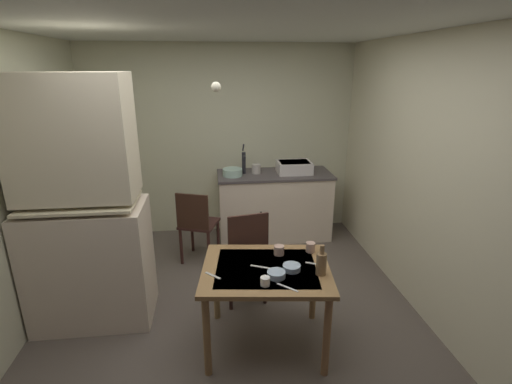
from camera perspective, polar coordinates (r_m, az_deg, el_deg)
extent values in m
plane|color=#5A5047|center=(3.64, -3.56, -19.30)|extent=(5.31, 5.31, 0.00)
cube|color=beige|center=(5.17, -5.27, 7.60)|extent=(3.62, 0.10, 2.51)
cube|color=beige|center=(3.59, 26.12, 0.87)|extent=(0.10, 4.41, 2.51)
cube|color=silver|center=(2.89, -4.67, 25.04)|extent=(3.62, 4.41, 0.10)
cube|color=beige|center=(3.74, -23.55, -9.91)|extent=(1.01, 0.60, 1.09)
cube|color=beige|center=(3.38, -26.02, 7.37)|extent=(0.93, 0.51, 1.00)
cube|color=beige|center=(3.48, -24.91, -1.54)|extent=(0.91, 0.54, 0.02)
cube|color=beige|center=(5.10, 2.75, -2.14)|extent=(1.46, 0.60, 0.86)
cube|color=#51494A|center=(4.96, 2.82, 2.66)|extent=(1.49, 0.63, 0.03)
sphere|color=#2D2823|center=(4.77, 0.75, -3.09)|extent=(0.02, 0.02, 0.02)
cube|color=silver|center=(4.99, 5.77, 3.74)|extent=(0.44, 0.34, 0.15)
cube|color=black|center=(4.97, 5.80, 4.53)|extent=(0.38, 0.28, 0.01)
cylinder|color=#232328|center=(4.92, -1.85, 4.40)|extent=(0.05, 0.05, 0.28)
cylinder|color=#232328|center=(4.83, -1.80, 5.35)|extent=(0.03, 0.12, 0.03)
cylinder|color=black|center=(4.94, -1.94, 6.71)|extent=(0.02, 0.16, 0.12)
cylinder|color=#ADD1C1|center=(4.84, -3.56, 2.99)|extent=(0.25, 0.25, 0.09)
cylinder|color=beige|center=(4.94, 0.02, 3.53)|extent=(0.12, 0.12, 0.12)
cube|color=#997043|center=(3.04, 1.53, -11.60)|extent=(1.09, 0.91, 0.04)
cube|color=white|center=(3.03, 1.54, -11.32)|extent=(0.85, 0.71, 0.00)
cylinder|color=olive|center=(2.99, -7.43, -20.78)|extent=(0.06, 0.06, 0.68)
cylinder|color=#9B6D44|center=(3.01, 10.62, -20.64)|extent=(0.06, 0.06, 0.68)
cylinder|color=olive|center=(3.54, -6.02, -13.82)|extent=(0.06, 0.06, 0.68)
cylinder|color=olive|center=(3.55, 8.67, -13.76)|extent=(0.06, 0.06, 0.68)
cube|color=#35211C|center=(3.76, -1.91, -9.85)|extent=(0.46, 0.46, 0.03)
cube|color=#3A221B|center=(3.48, -1.16, -7.34)|extent=(0.38, 0.09, 0.51)
cylinder|color=#35211C|center=(4.06, -0.15, -11.26)|extent=(0.04, 0.04, 0.43)
cylinder|color=#35211C|center=(3.99, -4.94, -11.92)|extent=(0.04, 0.04, 0.43)
cylinder|color=#35211C|center=(3.78, 1.38, -13.71)|extent=(0.04, 0.04, 0.43)
cylinder|color=#35211C|center=(3.70, -3.79, -14.50)|extent=(0.04, 0.04, 0.43)
cube|color=#3A1F1B|center=(4.52, -8.56, -4.73)|extent=(0.51, 0.51, 0.03)
cube|color=#392217|center=(4.28, -9.59, -2.96)|extent=(0.37, 0.15, 0.41)
cylinder|color=#3A1F1B|center=(4.71, -5.73, -6.79)|extent=(0.04, 0.04, 0.44)
cylinder|color=#3A1F1B|center=(4.82, -9.59, -6.34)|extent=(0.04, 0.04, 0.44)
cylinder|color=#3A1F1B|center=(4.42, -7.14, -8.61)|extent=(0.04, 0.04, 0.44)
cylinder|color=#3A1F1B|center=(4.54, -11.22, -8.08)|extent=(0.04, 0.04, 0.44)
cylinder|color=#9EB2C6|center=(2.90, 3.08, -12.29)|extent=(0.14, 0.14, 0.05)
cylinder|color=#9EB2C6|center=(3.00, 5.38, -11.28)|extent=(0.14, 0.14, 0.04)
cylinder|color=tan|center=(3.28, 8.23, -8.24)|extent=(0.08, 0.08, 0.08)
cylinder|color=tan|center=(3.21, 3.49, -8.75)|extent=(0.09, 0.09, 0.08)
cylinder|color=white|center=(2.80, 1.38, -13.31)|extent=(0.07, 0.07, 0.07)
cylinder|color=olive|center=(2.94, 9.81, -10.65)|extent=(0.08, 0.08, 0.17)
cylinder|color=olive|center=(2.89, 9.94, -8.55)|extent=(0.04, 0.04, 0.07)
cube|color=silver|center=(2.79, 4.77, -14.17)|extent=(0.14, 0.13, 0.00)
cube|color=beige|center=(2.94, -6.53, -12.41)|extent=(0.12, 0.12, 0.00)
cube|color=beige|center=(3.03, 0.66, -11.23)|extent=(0.15, 0.08, 0.00)
cube|color=beige|center=(3.11, 8.66, -10.64)|extent=(0.13, 0.07, 0.00)
sphere|color=#F9EFCC|center=(3.11, -6.05, 15.49)|extent=(0.08, 0.08, 0.08)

